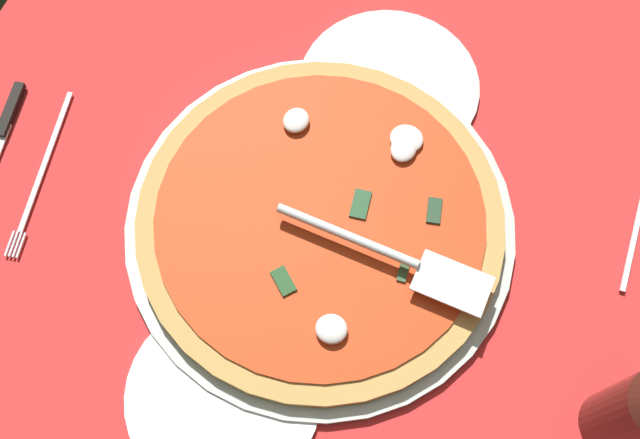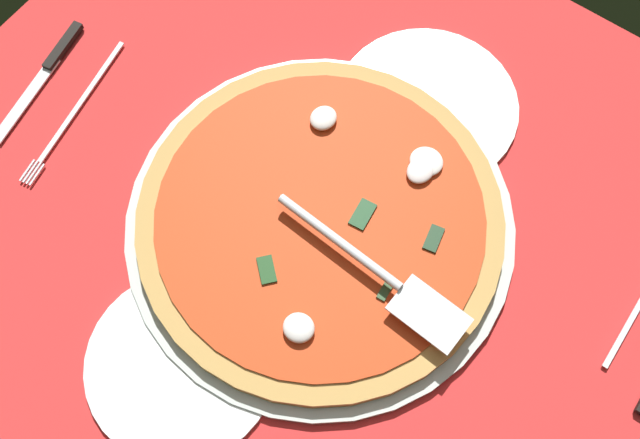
% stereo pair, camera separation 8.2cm
% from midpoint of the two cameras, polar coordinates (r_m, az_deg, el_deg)
% --- Properties ---
extents(ground_plane, '(0.94, 0.94, 0.01)m').
position_cam_midpoint_polar(ground_plane, '(0.84, -4.56, -2.26)').
color(ground_plane, red).
extents(checker_pattern, '(0.94, 0.94, 0.00)m').
position_cam_midpoint_polar(checker_pattern, '(0.84, -4.58, -2.16)').
color(checker_pattern, silver).
rests_on(checker_pattern, ground_plane).
extents(pizza_pan, '(0.43, 0.43, 0.01)m').
position_cam_midpoint_polar(pizza_pan, '(0.83, -2.79, -0.78)').
color(pizza_pan, '#B3BCB5').
rests_on(pizza_pan, ground_plane).
extents(dinner_plate_left, '(0.22, 0.22, 0.01)m').
position_cam_midpoint_polar(dinner_plate_left, '(0.92, 2.73, 9.85)').
color(dinner_plate_left, white).
rests_on(dinner_plate_left, ground_plane).
extents(dinner_plate_right, '(0.20, 0.20, 0.01)m').
position_cam_midpoint_polar(dinner_plate_right, '(0.80, -10.35, -13.37)').
color(dinner_plate_right, white).
rests_on(dinner_plate_right, ground_plane).
extents(pizza, '(0.40, 0.40, 0.03)m').
position_cam_midpoint_polar(pizza, '(0.82, -2.78, -0.33)').
color(pizza, tan).
rests_on(pizza, pizza_pan).
extents(pizza_server, '(0.05, 0.24, 0.01)m').
position_cam_midpoint_polar(pizza_server, '(0.78, 2.37, -2.99)').
color(pizza_server, silver).
rests_on(pizza_server, pizza).
extents(place_setting_near, '(0.22, 0.17, 0.01)m').
position_cam_midpoint_polar(place_setting_near, '(0.96, -24.14, 4.17)').
color(place_setting_near, white).
rests_on(place_setting_near, ground_plane).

